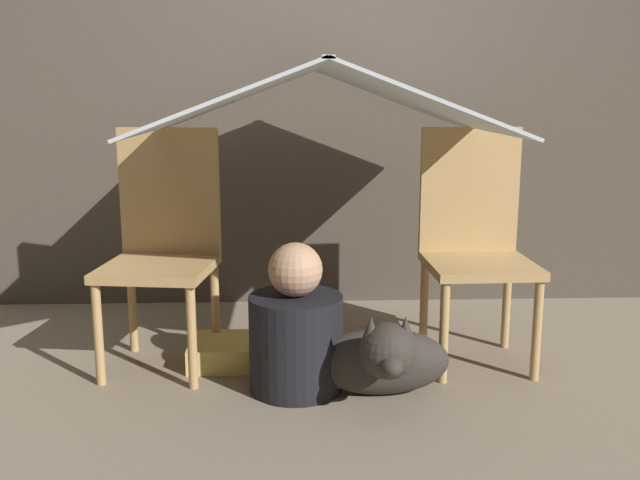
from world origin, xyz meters
TOP-DOWN VIEW (x-y plane):
  - ground_plane at (0.00, 0.00)m, footprint 8.80×8.80m
  - wall_back at (0.00, 1.06)m, footprint 7.00×0.05m
  - chair_left at (-0.64, 0.19)m, footprint 0.48×0.48m
  - chair_right at (0.65, 0.19)m, footprint 0.43×0.43m
  - sheet_canopy at (0.00, 0.11)m, footprint 1.30×1.31m
  - person_front at (-0.10, -0.12)m, footprint 0.35×0.35m
  - dog at (0.21, -0.23)m, footprint 0.52×0.43m
  - floor_cushion at (-0.36, 0.15)m, footprint 0.35×0.28m

SIDE VIEW (x-z plane):
  - ground_plane at x=0.00m, z-range 0.00..0.00m
  - floor_cushion at x=-0.36m, z-range 0.00..0.10m
  - dog at x=0.21m, z-range -0.02..0.34m
  - person_front at x=-0.10m, z-range -0.06..0.51m
  - chair_left at x=-0.64m, z-range 0.03..1.00m
  - chair_right at x=0.65m, z-range 0.03..1.00m
  - sheet_canopy at x=0.00m, z-range 0.97..1.22m
  - wall_back at x=0.00m, z-range 0.00..2.50m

